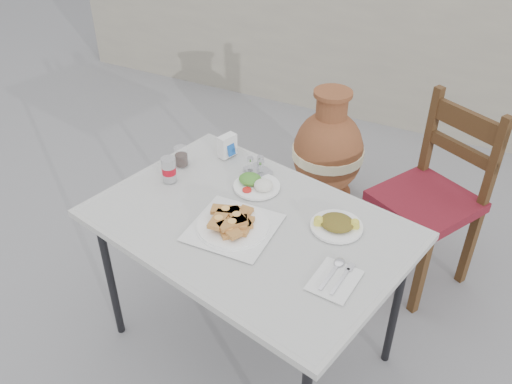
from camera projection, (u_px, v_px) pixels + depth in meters
The scene contains 13 objects.
ground at pixel (255, 332), 2.67m from camera, with size 80.00×80.00×0.00m, color slate.
cafe_table at pixel (249, 231), 2.20m from camera, with size 1.40×1.09×0.76m.
pide_plate at pixel (233, 222), 2.12m from camera, with size 0.33×0.33×0.07m.
salad_rice_plate at pixel (256, 184), 2.35m from camera, with size 0.21×0.21×0.05m.
salad_chopped_plate at pixel (337, 224), 2.13m from camera, with size 0.21×0.21×0.04m.
soda_can at pixel (169, 169), 2.37m from camera, with size 0.06×0.06×0.11m.
cola_glass at pixel (181, 157), 2.49m from camera, with size 0.06×0.06×0.09m.
napkin_holder at pixel (227, 146), 2.55m from camera, with size 0.07×0.10×0.11m.
condiment_caddy at pixel (258, 167), 2.44m from camera, with size 0.14×0.13×0.08m.
cutlery_napkin at pixel (336, 277), 1.91m from camera, with size 0.16×0.21×0.01m.
chair at pixel (432, 196), 2.73m from camera, with size 0.60×0.60×1.00m.
terracotta_urn at pixel (328, 153), 3.36m from camera, with size 0.45×0.45×0.78m.
back_wall at pixel (405, 50), 4.13m from camera, with size 6.00×0.25×1.20m, color gray.
Camera 1 is at (0.81, -1.58, 2.11)m, focal length 38.00 mm.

